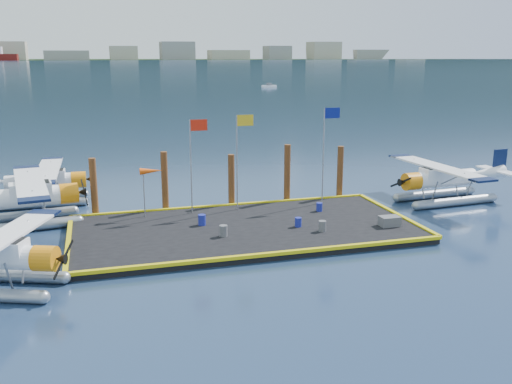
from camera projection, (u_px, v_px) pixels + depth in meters
ground at (245, 233)px, 33.95m from camera, size 4000.00×4000.00×0.00m
dock at (245, 230)px, 33.91m from camera, size 20.00×10.00×0.40m
dock_bumpers at (245, 225)px, 33.84m from camera, size 20.25×10.25×0.18m
far_backdrop at (174, 53)px, 1718.46m from camera, size 3050.00×2050.00×810.00m
seaplane_b at (24, 200)px, 34.89m from camera, size 9.67×10.65×3.77m
seaplane_c at (44, 184)px, 40.05m from camera, size 8.59×9.46×3.38m
seaplane_d at (441, 181)px, 40.48m from camera, size 9.15×10.09×3.58m
drum_0 at (202, 220)px, 34.06m from camera, size 0.46×0.46×0.64m
drum_1 at (322, 226)px, 32.88m from camera, size 0.44×0.44×0.62m
drum_2 at (298, 222)px, 33.75m from camera, size 0.39×0.39×0.56m
drum_3 at (223, 231)px, 31.96m from camera, size 0.46×0.46×0.64m
drum_4 at (319, 207)px, 37.08m from camera, size 0.40×0.40×0.56m
crate at (389, 221)px, 33.90m from camera, size 1.17×0.78×0.59m
flagpole_red at (194, 152)px, 35.84m from camera, size 1.14×0.08×6.00m
flagpole_yellow at (240, 148)px, 36.62m from camera, size 1.14×0.08×6.20m
flagpole_blue at (326, 141)px, 38.18m from camera, size 1.14×0.08×6.50m
windsock at (151, 172)px, 35.39m from camera, size 1.40×0.44×3.12m
piling_0 at (94, 189)px, 36.25m from camera, size 0.44×0.44×4.00m
piling_1 at (165, 183)px, 37.43m from camera, size 0.44×0.44×4.20m
piling_2 at (231, 182)px, 38.68m from camera, size 0.44×0.44×3.80m
piling_3 at (287, 175)px, 39.69m from camera, size 0.44×0.44×4.30m
piling_4 at (340, 174)px, 40.79m from camera, size 0.44×0.44×4.00m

